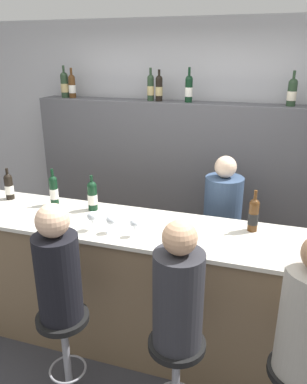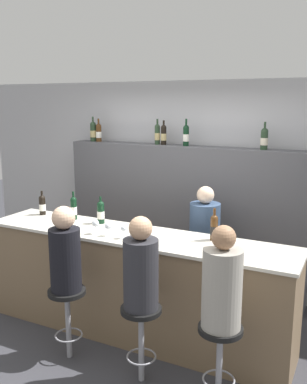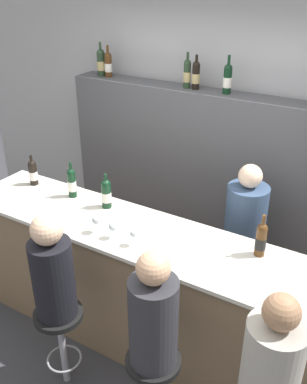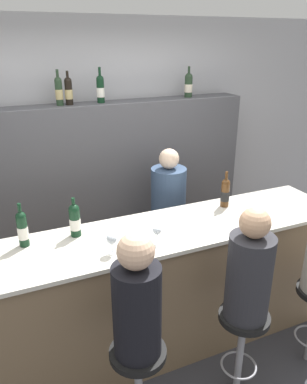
{
  "view_description": "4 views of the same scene",
  "coord_description": "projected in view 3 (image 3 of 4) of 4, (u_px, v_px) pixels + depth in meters",
  "views": [
    {
      "loc": [
        0.83,
        -2.05,
        2.28
      ],
      "look_at": [
        0.07,
        0.34,
        1.34
      ],
      "focal_mm": 35.0,
      "sensor_mm": 36.0,
      "label": 1
    },
    {
      "loc": [
        1.98,
        -3.2,
        2.35
      ],
      "look_at": [
        0.23,
        0.29,
        1.52
      ],
      "focal_mm": 40.0,
      "sensor_mm": 36.0,
      "label": 2
    },
    {
      "loc": [
        1.36,
        -1.89,
        2.78
      ],
      "look_at": [
        0.08,
        0.25,
        1.47
      ],
      "focal_mm": 40.0,
      "sensor_mm": 36.0,
      "label": 3
    },
    {
      "loc": [
        -0.94,
        -1.91,
        2.38
      ],
      "look_at": [
        0.04,
        0.31,
        1.39
      ],
      "focal_mm": 35.0,
      "sensor_mm": 36.0,
      "label": 4
    }
  ],
  "objects": [
    {
      "name": "ground_plane",
      "position": [
        128.0,
        368.0,
        3.35
      ],
      "size": [
        16.0,
        16.0,
        0.0
      ],
      "primitive_type": "plane",
      "color": "#333338"
    },
    {
      "name": "wall_back",
      "position": [
        227.0,
        143.0,
        4.08
      ],
      "size": [
        6.4,
        0.05,
        2.6
      ],
      "color": "#B2B2B7",
      "rests_on": "ground_plane"
    },
    {
      "name": "bar_counter",
      "position": [
        148.0,
        292.0,
        3.34
      ],
      "size": [
        3.22,
        0.66,
        1.07
      ],
      "color": "brown",
      "rests_on": "ground_plane"
    },
    {
      "name": "back_bar_cabinet",
      "position": [
        215.0,
        188.0,
        4.09
      ],
      "size": [
        3.02,
        0.28,
        1.83
      ],
      "color": "#4C4C51",
      "rests_on": "ground_plane"
    },
    {
      "name": "wine_bottle_counter_0",
      "position": [
        33.0,
        172.0,
        3.75
      ],
      "size": [
        0.07,
        0.07,
        0.28
      ],
      "color": "black",
      "rests_on": "bar_counter"
    },
    {
      "name": "wine_bottle_counter_1",
      "position": [
        72.0,
        182.0,
        3.54
      ],
      "size": [
        0.07,
        0.07,
        0.31
      ],
      "color": "black",
      "rests_on": "bar_counter"
    },
    {
      "name": "wine_bottle_counter_2",
      "position": [
        106.0,
        193.0,
        3.39
      ],
      "size": [
        0.08,
        0.08,
        0.29
      ],
      "color": "black",
      "rests_on": "bar_counter"
    },
    {
      "name": "wine_bottle_counter_3",
      "position": [
        261.0,
        239.0,
        2.81
      ],
      "size": [
        0.07,
        0.07,
        0.31
      ],
      "color": "#4C2D14",
      "rests_on": "bar_counter"
    },
    {
      "name": "wine_bottle_backbar_0",
      "position": [
        101.0,
        62.0,
        4.19
      ],
      "size": [
        0.08,
        0.08,
        0.32
      ],
      "color": "#233823",
      "rests_on": "back_bar_cabinet"
    },
    {
      "name": "wine_bottle_backbar_1",
      "position": [
        108.0,
        64.0,
        4.15
      ],
      "size": [
        0.07,
        0.07,
        0.3
      ],
      "color": "#4C2D14",
      "rests_on": "back_bar_cabinet"
    },
    {
      "name": "wine_bottle_backbar_2",
      "position": [
        187.0,
        73.0,
        3.76
      ],
      "size": [
        0.07,
        0.07,
        0.31
      ],
      "color": "#233823",
      "rests_on": "back_bar_cabinet"
    },
    {
      "name": "wine_bottle_backbar_3",
      "position": [
        196.0,
        75.0,
        3.72
      ],
      "size": [
        0.07,
        0.07,
        0.3
      ],
      "color": "black",
      "rests_on": "back_bar_cabinet"
    },
    {
      "name": "wine_bottle_backbar_4",
      "position": [
        228.0,
        78.0,
        3.59
      ],
      "size": [
        0.07,
        0.07,
        0.32
      ],
      "color": "black",
      "rests_on": "back_bar_cabinet"
    },
    {
      "name": "wine_glass_0",
      "position": [
        97.0,
        220.0,
        3.07
      ],
      "size": [
        0.07,
        0.07,
        0.14
      ],
      "color": "silver",
      "rests_on": "bar_counter"
    },
    {
      "name": "wine_glass_1",
      "position": [
        113.0,
        227.0,
        3.0
      ],
      "size": [
        0.07,
        0.07,
        0.13
      ],
      "color": "silver",
      "rests_on": "bar_counter"
    },
    {
      "name": "wine_glass_2",
      "position": [
        134.0,
        234.0,
        2.92
      ],
      "size": [
        0.07,
        0.07,
        0.13
      ],
      "color": "silver",
      "rests_on": "bar_counter"
    },
    {
      "name": "bar_stool_left",
      "position": [
        60.0,
        329.0,
        3.02
      ],
      "size": [
        0.34,
        0.34,
        0.68
      ],
      "color": "gray",
      "rests_on": "ground_plane"
    },
    {
      "name": "guest_seated_left",
      "position": [
        52.0,
        272.0,
        2.78
      ],
      "size": [
        0.28,
        0.28,
        0.78
      ],
      "color": "black",
      "rests_on": "bar_stool_left"
    },
    {
      "name": "bar_stool_middle",
      "position": [
        153.0,
        376.0,
        2.67
      ],
      "size": [
        0.34,
        0.34,
        0.68
      ],
      "color": "gray",
      "rests_on": "ground_plane"
    },
    {
      "name": "guest_seated_middle",
      "position": [
        153.0,
        316.0,
        2.44
      ],
      "size": [
        0.29,
        0.29,
        0.78
      ],
      "color": "#28282D",
      "rests_on": "bar_stool_middle"
    },
    {
      "name": "guest_seated_right",
      "position": [
        271.0,
        367.0,
        2.12
      ],
      "size": [
        0.3,
        0.3,
        0.8
      ],
      "color": "gray",
      "rests_on": "bar_stool_right"
    },
    {
      "name": "bartender",
      "position": [
        242.0,
        252.0,
        3.57
      ],
      "size": [
        0.33,
        0.33,
        1.47
      ],
      "color": "#334766",
      "rests_on": "ground_plane"
    }
  ]
}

